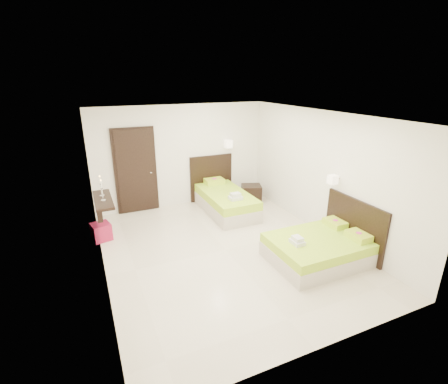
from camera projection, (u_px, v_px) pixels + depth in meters
name	position (u px, v px, depth m)	size (l,w,h in m)	color
floor	(226.00, 250.00, 6.42)	(5.50, 5.50, 0.00)	beige
bed_single	(225.00, 199.00, 8.20)	(1.20, 2.00, 1.65)	beige
bed_double	(321.00, 247.00, 6.00)	(1.72, 1.47, 1.42)	beige
nightstand	(251.00, 193.00, 8.86)	(0.51, 0.45, 0.45)	black
ottoman	(101.00, 232.00, 6.77)	(0.36, 0.36, 0.36)	maroon
door	(136.00, 171.00, 7.93)	(1.02, 0.15, 2.14)	black
console_shelf	(103.00, 200.00, 6.73)	(0.35, 1.20, 0.78)	black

